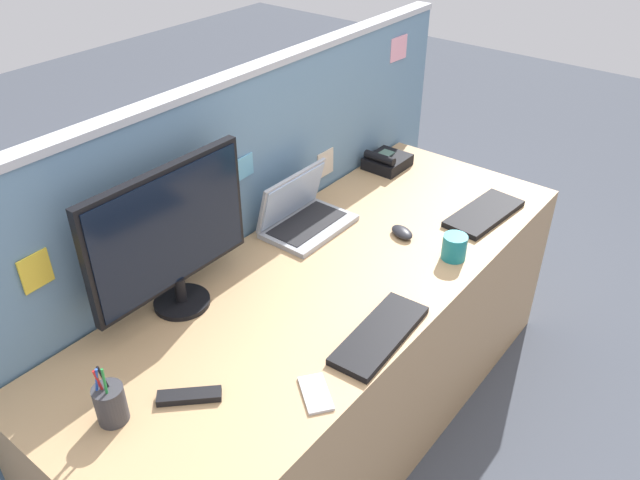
# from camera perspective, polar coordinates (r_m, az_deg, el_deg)

# --- Properties ---
(ground_plane) EXTENTS (10.00, 10.00, 0.00)m
(ground_plane) POSITION_cam_1_polar(r_m,az_deg,el_deg) (2.66, 0.88, -15.69)
(ground_plane) COLOR #424751
(desk) EXTENTS (2.09, 0.78, 0.72)m
(desk) POSITION_cam_1_polar(r_m,az_deg,el_deg) (2.40, 0.95, -10.05)
(desk) COLOR tan
(desk) RESTS_ON ground_plane
(cubicle_divider) EXTENTS (2.50, 0.08, 1.32)m
(cubicle_divider) POSITION_cam_1_polar(r_m,az_deg,el_deg) (2.43, -7.06, -0.40)
(cubicle_divider) COLOR #6084A3
(cubicle_divider) RESTS_ON ground_plane
(desktop_monitor) EXTENTS (0.58, 0.18, 0.48)m
(desktop_monitor) POSITION_cam_1_polar(r_m,az_deg,el_deg) (1.94, -13.28, 0.52)
(desktop_monitor) COLOR black
(desktop_monitor) RESTS_ON desk
(laptop) EXTENTS (0.34, 0.23, 0.21)m
(laptop) POSITION_cam_1_polar(r_m,az_deg,el_deg) (2.39, -1.61, 2.36)
(laptop) COLOR #9EA0A8
(laptop) RESTS_ON desk
(desk_phone) EXTENTS (0.18, 0.16, 0.09)m
(desk_phone) POSITION_cam_1_polar(r_m,az_deg,el_deg) (2.85, 5.97, 7.03)
(desk_phone) COLOR black
(desk_phone) RESTS_ON desk
(keyboard_main) EXTENTS (0.37, 0.18, 0.02)m
(keyboard_main) POSITION_cam_1_polar(r_m,az_deg,el_deg) (2.56, 14.48, 2.32)
(keyboard_main) COLOR black
(keyboard_main) RESTS_ON desk
(keyboard_spare) EXTENTS (0.38, 0.16, 0.02)m
(keyboard_spare) POSITION_cam_1_polar(r_m,az_deg,el_deg) (1.92, 5.38, -8.43)
(keyboard_spare) COLOR black
(keyboard_spare) RESTS_ON desk
(computer_mouse_right_hand) EXTENTS (0.09, 0.11, 0.03)m
(computer_mouse_right_hand) POSITION_cam_1_polar(r_m,az_deg,el_deg) (2.37, 7.35, 0.70)
(computer_mouse_right_hand) COLOR #232328
(computer_mouse_right_hand) RESTS_ON desk
(pen_cup) EXTENTS (0.08, 0.08, 0.18)m
(pen_cup) POSITION_cam_1_polar(r_m,az_deg,el_deg) (1.74, -18.25, -13.72)
(pen_cup) COLOR #333338
(pen_cup) RESTS_ON desk
(cell_phone_silver_slab) EXTENTS (0.14, 0.15, 0.01)m
(cell_phone_silver_slab) POSITION_cam_1_polar(r_m,az_deg,el_deg) (1.75, -0.39, -13.57)
(cell_phone_silver_slab) COLOR #B7BAC1
(cell_phone_silver_slab) RESTS_ON desk
(tv_remote) EXTENTS (0.15, 0.15, 0.02)m
(tv_remote) POSITION_cam_1_polar(r_m,az_deg,el_deg) (1.77, -11.62, -13.53)
(tv_remote) COLOR black
(tv_remote) RESTS_ON desk
(coffee_mug) EXTENTS (0.12, 0.09, 0.09)m
(coffee_mug) POSITION_cam_1_polar(r_m,az_deg,el_deg) (2.27, 11.97, -0.60)
(coffee_mug) COLOR #197A84
(coffee_mug) RESTS_ON desk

